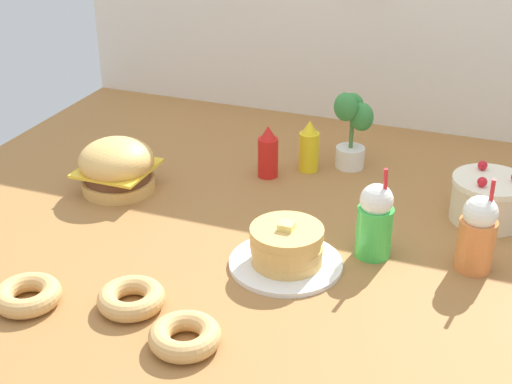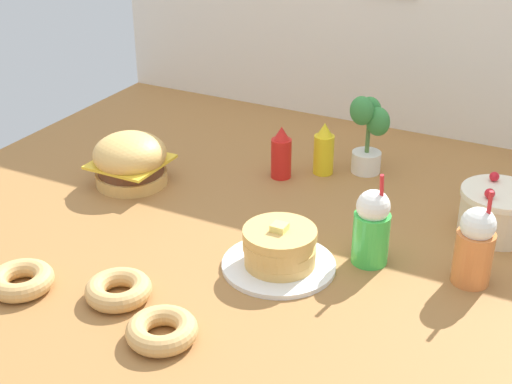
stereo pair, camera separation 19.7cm
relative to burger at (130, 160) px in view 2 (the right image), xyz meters
name	(u,v)px [view 2 (the right image)]	position (x,y,z in m)	size (l,w,h in m)	color
ground_plane	(244,253)	(0.51, -0.20, -0.09)	(2.15, 2.08, 0.02)	#9E6B38
back_wall	(382,4)	(0.51, 0.84, 0.37)	(2.15, 0.04, 0.89)	silver
burger	(130,160)	(0.00, 0.00, 0.00)	(0.23, 0.23, 0.17)	#DBA859
pancake_stack	(279,251)	(0.63, -0.23, -0.03)	(0.29, 0.29, 0.13)	white
layer_cake	(498,212)	(1.08, 0.21, -0.01)	(0.22, 0.22, 0.16)	beige
ketchup_bottle	(281,154)	(0.40, 0.26, 0.00)	(0.07, 0.07, 0.17)	red
mustard_bottle	(325,150)	(0.51, 0.35, 0.00)	(0.07, 0.07, 0.17)	yellow
cream_soda_cup	(372,227)	(0.82, -0.09, 0.02)	(0.10, 0.10, 0.26)	green
orange_float_cup	(475,246)	(1.08, -0.07, 0.02)	(0.10, 0.10, 0.26)	orange
donut_pink_glaze	(21,280)	(0.11, -0.60, -0.05)	(0.16, 0.16, 0.05)	tan
donut_chocolate	(118,289)	(0.34, -0.53, -0.05)	(0.16, 0.16, 0.05)	tan
donut_vanilla	(162,330)	(0.52, -0.61, -0.05)	(0.16, 0.16, 0.05)	tan
potted_plant	(368,132)	(0.63, 0.42, 0.06)	(0.13, 0.10, 0.26)	white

